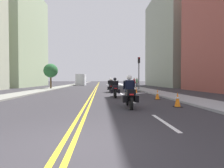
{
  "coord_description": "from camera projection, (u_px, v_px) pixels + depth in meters",
  "views": [
    {
      "loc": [
        0.72,
        -3.68,
        1.4
      ],
      "look_at": [
        1.82,
        13.08,
        1.0
      ],
      "focal_mm": 28.39,
      "sensor_mm": 36.0,
      "label": 1
    }
  ],
  "objects": [
    {
      "name": "ground_plane",
      "position": [
        98.0,
        85.0,
        51.54
      ],
      "size": [
        264.0,
        264.0,
        0.0
      ],
      "primitive_type": "plane",
      "color": "#2F2C31"
    },
    {
      "name": "sidewalk_left",
      "position": [
        74.0,
        84.0,
        51.09
      ],
      "size": [
        2.3,
        144.0,
        0.12
      ],
      "primitive_type": "cube",
      "color": "gray",
      "rests_on": "ground"
    },
    {
      "name": "sidewalk_right",
      "position": [
        121.0,
        84.0,
        51.98
      ],
      "size": [
        2.3,
        144.0,
        0.12
      ],
      "primitive_type": "cube",
      "color": "#949497",
      "rests_on": "ground"
    },
    {
      "name": "centreline_yellow_inner",
      "position": [
        98.0,
        85.0,
        51.53
      ],
      "size": [
        0.12,
        132.0,
        0.01
      ],
      "primitive_type": "cube",
      "color": "yellow",
      "rests_on": "ground"
    },
    {
      "name": "centreline_yellow_outer",
      "position": [
        98.0,
        85.0,
        51.55
      ],
      "size": [
        0.12,
        132.0,
        0.01
      ],
      "primitive_type": "cube",
      "color": "yellow",
      "rests_on": "ground"
    },
    {
      "name": "lane_dashes_white",
      "position": [
        112.0,
        87.0,
        32.77
      ],
      "size": [
        0.14,
        56.4,
        0.01
      ],
      "color": "silver",
      "rests_on": "ground"
    },
    {
      "name": "building_left_1",
      "position": [
        19.0,
        38.0,
        36.85
      ],
      "size": [
        6.93,
        16.55,
        20.37
      ],
      "color": "#9AAC86",
      "rests_on": "ground"
    },
    {
      "name": "building_right_1",
      "position": [
        177.0,
        40.0,
        38.34
      ],
      "size": [
        9.53,
        18.09,
        20.03
      ],
      "color": "gray",
      "rests_on": "ground"
    },
    {
      "name": "motorcycle_0",
      "position": [
        129.0,
        94.0,
        8.85
      ],
      "size": [
        0.77,
        2.09,
        1.65
      ],
      "rotation": [
        0.0,
        0.0,
        -0.02
      ],
      "color": "black",
      "rests_on": "ground"
    },
    {
      "name": "motorcycle_1",
      "position": [
        115.0,
        89.0,
        14.17
      ],
      "size": [
        0.77,
        2.31,
        1.59
      ],
      "rotation": [
        0.0,
        0.0,
        -0.02
      ],
      "color": "black",
      "rests_on": "ground"
    },
    {
      "name": "motorcycle_2",
      "position": [
        111.0,
        87.0,
        19.85
      ],
      "size": [
        0.77,
        2.18,
        1.62
      ],
      "rotation": [
        0.0,
        0.0,
        0.02
      ],
      "color": "black",
      "rests_on": "ground"
    },
    {
      "name": "motorcycle_3",
      "position": [
        112.0,
        85.0,
        25.33
      ],
      "size": [
        0.77,
        2.15,
        1.57
      ],
      "rotation": [
        0.0,
        0.0,
        0.02
      ],
      "color": "black",
      "rests_on": "ground"
    },
    {
      "name": "traffic_cone_0",
      "position": [
        157.0,
        94.0,
        12.56
      ],
      "size": [
        0.36,
        0.36,
        0.73
      ],
      "color": "black",
      "rests_on": "ground"
    },
    {
      "name": "traffic_cone_1",
      "position": [
        136.0,
        90.0,
        18.74
      ],
      "size": [
        0.31,
        0.31,
        0.68
      ],
      "color": "black",
      "rests_on": "ground"
    },
    {
      "name": "traffic_cone_2",
      "position": [
        178.0,
        100.0,
        9.09
      ],
      "size": [
        0.37,
        0.37,
        0.76
      ],
      "color": "black",
      "rests_on": "ground"
    },
    {
      "name": "traffic_light_near",
      "position": [
        139.0,
        67.0,
        24.44
      ],
      "size": [
        0.28,
        0.38,
        4.51
      ],
      "color": "black",
      "rests_on": "ground"
    },
    {
      "name": "pedestrian_1",
      "position": [
        134.0,
        83.0,
        29.53
      ],
      "size": [
        0.5,
        0.35,
        1.72
      ],
      "rotation": [
        0.0,
        0.0,
        0.44
      ],
      "color": "#262836",
      "rests_on": "ground"
    },
    {
      "name": "pedestrian_2",
      "position": [
        137.0,
        83.0,
        31.5
      ],
      "size": [
        0.28,
        0.5,
        1.75
      ],
      "rotation": [
        0.0,
        0.0,
        1.75
      ],
      "color": "#232A31",
      "rests_on": "ground"
    },
    {
      "name": "street_tree_0",
      "position": [
        51.0,
        71.0,
        26.5
      ],
      "size": [
        2.08,
        2.08,
        3.82
      ],
      "color": "#4E3B22",
      "rests_on": "ground"
    },
    {
      "name": "parked_truck",
      "position": [
        81.0,
        80.0,
        46.05
      ],
      "size": [
        2.2,
        6.5,
        2.8
      ],
      "color": "silver",
      "rests_on": "ground"
    }
  ]
}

